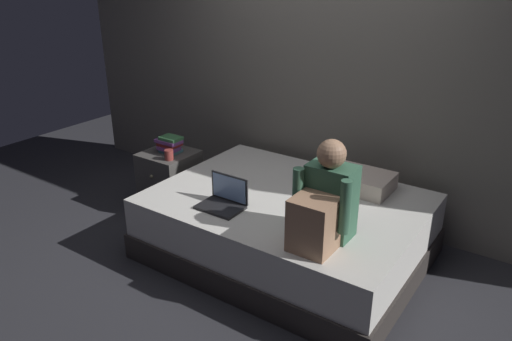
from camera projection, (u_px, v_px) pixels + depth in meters
ground_plane at (243, 263)px, 3.76m from camera, size 8.00×8.00×0.00m
wall_back at (325, 62)px, 4.14m from camera, size 5.60×0.10×2.70m
bed at (287, 226)px, 3.78m from camera, size 2.00×1.50×0.50m
nightstand at (170, 180)px, 4.51m from camera, size 0.44×0.46×0.55m
person_sitting at (324, 204)px, 3.02m from camera, size 0.39×0.44×0.66m
laptop at (224, 199)px, 3.52m from camera, size 0.32×0.23×0.22m
pillow at (355, 180)px, 3.82m from camera, size 0.56×0.36×0.13m
book_stack at (170, 144)px, 4.38m from camera, size 0.23×0.16×0.15m
mug at (169, 155)px, 4.23m from camera, size 0.08×0.08×0.09m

